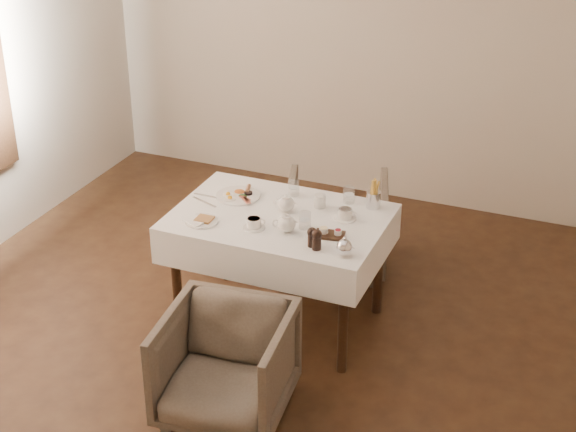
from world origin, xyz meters
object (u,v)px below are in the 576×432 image
(table, at_px, (279,233))
(teapot_centre, at_px, (286,203))
(breakfast_plate, at_px, (239,195))
(armchair_far, at_px, (337,224))
(armchair_near, at_px, (226,366))

(table, height_order, teapot_centre, teapot_centre)
(table, relative_size, breakfast_plate, 4.58)
(armchair_far, height_order, breakfast_plate, breakfast_plate)
(table, xyz_separation_m, breakfast_plate, (-0.34, 0.15, 0.13))
(table, bearing_deg, armchair_far, 83.71)
(table, bearing_deg, armchair_near, -85.02)
(teapot_centre, bearing_deg, armchair_far, 77.24)
(table, xyz_separation_m, teapot_centre, (0.01, 0.07, 0.18))
(breakfast_plate, height_order, teapot_centre, teapot_centre)
(armchair_far, bearing_deg, teapot_centre, 66.64)
(armchair_near, relative_size, teapot_centre, 4.66)
(table, xyz_separation_m, armchair_far, (0.09, 0.82, -0.32))
(armchair_near, relative_size, breakfast_plate, 2.44)
(armchair_near, relative_size, armchair_far, 0.96)
(table, height_order, armchair_far, table)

